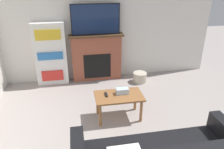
{
  "coord_description": "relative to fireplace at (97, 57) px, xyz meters",
  "views": [
    {
      "loc": [
        -0.63,
        -0.98,
        2.41
      ],
      "look_at": [
        0.01,
        2.58,
        0.74
      ],
      "focal_mm": 35.0,
      "sensor_mm": 36.0,
      "label": 1
    }
  ],
  "objects": [
    {
      "name": "wall_back",
      "position": [
        0.11,
        0.14,
        0.78
      ],
      "size": [
        5.56,
        0.06,
        2.7
      ],
      "color": "silver",
      "rests_on": "ground_plane"
    },
    {
      "name": "tissue_box",
      "position": [
        0.27,
        -1.65,
        -0.06
      ],
      "size": [
        0.22,
        0.12,
        0.1
      ],
      "color": "silver",
      "rests_on": "coffee_table"
    },
    {
      "name": "fireplace",
      "position": [
        0.0,
        0.0,
        0.0
      ],
      "size": [
        1.28,
        0.28,
        1.13
      ],
      "color": "brown",
      "rests_on": "ground_plane"
    },
    {
      "name": "bookshelf",
      "position": [
        -1.06,
        -0.02,
        0.16
      ],
      "size": [
        0.72,
        0.29,
        1.45
      ],
      "color": "white",
      "rests_on": "ground_plane"
    },
    {
      "name": "storage_basket",
      "position": [
        1.0,
        -0.36,
        -0.45
      ],
      "size": [
        0.33,
        0.33,
        0.24
      ],
      "color": "#BCB29E",
      "rests_on": "ground_plane"
    },
    {
      "name": "remote_control",
      "position": [
        -0.03,
        -1.66,
        -0.1
      ],
      "size": [
        0.04,
        0.15,
        0.02
      ],
      "color": "black",
      "rests_on": "coffee_table"
    },
    {
      "name": "coffee_table",
      "position": [
        0.19,
        -1.7,
        -0.18
      ],
      "size": [
        0.85,
        0.5,
        0.46
      ],
      "color": "brown",
      "rests_on": "ground_plane"
    },
    {
      "name": "tv",
      "position": [
        -0.0,
        -0.02,
        0.91
      ],
      "size": [
        1.1,
        0.03,
        0.69
      ],
      "color": "black",
      "rests_on": "fireplace"
    }
  ]
}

